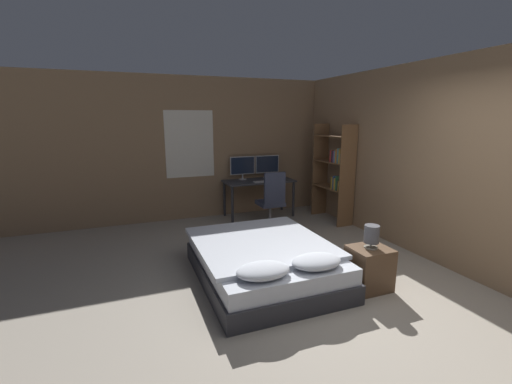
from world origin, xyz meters
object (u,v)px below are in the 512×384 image
at_px(nightstand, 369,268).
at_px(keyboard, 263,182).
at_px(bookshelf, 336,168).
at_px(desk, 259,185).
at_px(office_chair, 271,206).
at_px(monitor_left, 243,166).
at_px(bed, 264,261).
at_px(computer_mouse, 276,180).
at_px(bedside_lamp, 372,235).
at_px(monitor_right, 267,165).

xyz_separation_m(nightstand, keyboard, (-0.07, 3.04, 0.49)).
distance_m(keyboard, bookshelf, 1.40).
relative_size(nightstand, desk, 0.36).
xyz_separation_m(keyboard, office_chair, (-0.07, -0.57, -0.34)).
xyz_separation_m(desk, monitor_left, (-0.27, 0.21, 0.36)).
xyz_separation_m(keyboard, bookshelf, (1.21, -0.64, 0.28)).
bearing_deg(keyboard, nightstand, -88.71).
relative_size(keyboard, bookshelf, 0.20).
height_order(bed, computer_mouse, computer_mouse).
distance_m(bedside_lamp, office_chair, 2.48).
height_order(bed, monitor_left, monitor_left).
xyz_separation_m(office_chair, bookshelf, (1.28, -0.07, 0.62)).
bearing_deg(bookshelf, desk, 144.76).
relative_size(keyboard, computer_mouse, 5.29).
bearing_deg(bedside_lamp, monitor_left, 95.53).
bearing_deg(bedside_lamp, bed, 147.29).
distance_m(nightstand, computer_mouse, 3.08).
bearing_deg(desk, monitor_right, 38.58).
bearing_deg(computer_mouse, bedside_lamp, -93.90).
bearing_deg(nightstand, office_chair, 93.26).
relative_size(bed, computer_mouse, 27.89).
distance_m(bed, bedside_lamp, 1.30).
bearing_deg(nightstand, desk, 91.20).
relative_size(bedside_lamp, monitor_left, 0.53).
distance_m(desk, monitor_left, 0.49).
xyz_separation_m(monitor_right, computer_mouse, (0.01, -0.42, -0.24)).
xyz_separation_m(bedside_lamp, monitor_right, (0.20, 3.46, 0.34)).
bearing_deg(bookshelf, bedside_lamp, -115.50).
bearing_deg(office_chair, monitor_left, 101.03).
relative_size(bed, keyboard, 5.27).
distance_m(bedside_lamp, desk, 3.25).
bearing_deg(bedside_lamp, bookshelf, 64.50).
relative_size(monitor_left, computer_mouse, 7.26).
xyz_separation_m(bed, bookshelf, (2.18, 1.73, 0.79)).
relative_size(nightstand, computer_mouse, 7.07).
bearing_deg(monitor_right, monitor_left, 180.00).
bearing_deg(monitor_left, office_chair, -78.97).
bearing_deg(monitor_right, desk, -141.42).
bearing_deg(monitor_left, keyboard, -57.72).
height_order(nightstand, desk, desk).
bearing_deg(office_chair, desk, 84.74).
relative_size(nightstand, monitor_right, 0.97).
height_order(desk, monitor_right, monitor_right).
bearing_deg(bed, bedside_lamp, -32.71).
bearing_deg(office_chair, nightstand, -86.74).
relative_size(bedside_lamp, computer_mouse, 3.83).
xyz_separation_m(bed, monitor_right, (1.23, 2.79, 0.76)).
xyz_separation_m(nightstand, bedside_lamp, (-0.00, -0.00, 0.40)).
xyz_separation_m(bedside_lamp, office_chair, (-0.14, 2.46, -0.25)).
height_order(desk, computer_mouse, computer_mouse).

